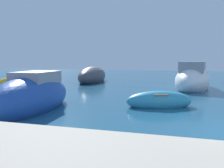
# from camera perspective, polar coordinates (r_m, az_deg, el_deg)

# --- Properties ---
(moored_boat_0) EXTENTS (2.27, 5.39, 2.06)m
(moored_boat_0) POSITION_cam_1_polar(r_m,az_deg,el_deg) (10.50, -19.39, -2.92)
(moored_boat_0) COLOR #1E479E
(moored_boat_0) RESTS_ON ground
(moored_boat_1) EXTENTS (3.90, 3.92, 1.26)m
(moored_boat_1) POSITION_cam_1_polar(r_m,az_deg,el_deg) (19.41, -20.73, 0.35)
(moored_boat_1) COLOR gold
(moored_boat_1) RESTS_ON ground
(moored_boat_2) EXTENTS (3.36, 6.24, 2.51)m
(moored_boat_2) POSITION_cam_1_polar(r_m,az_deg,el_deg) (18.08, 19.46, 1.08)
(moored_boat_2) COLOR white
(moored_boat_2) RESTS_ON ground
(moored_boat_4) EXTENTS (2.59, 6.48, 1.91)m
(moored_boat_4) POSITION_cam_1_polar(r_m,az_deg,el_deg) (22.61, -4.87, 1.94)
(moored_boat_4) COLOR #3F3F47
(moored_boat_4) RESTS_ON ground
(moored_boat_5) EXTENTS (3.21, 1.98, 0.95)m
(moored_boat_5) POSITION_cam_1_polar(r_m,az_deg,el_deg) (10.74, 11.69, -4.20)
(moored_boat_5) COLOR teal
(moored_boat_5) RESTS_ON ground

